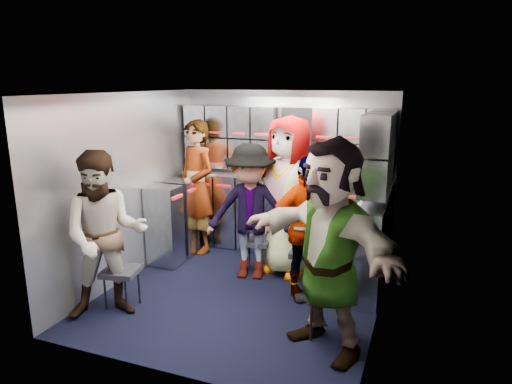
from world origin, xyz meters
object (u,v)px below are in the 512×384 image
(jump_seat_mid_left, at_px, (256,243))
(attendant_arc_b, at_px, (250,212))
(attendant_standing, at_px, (197,187))
(jump_seat_near_right, at_px, (331,295))
(attendant_arc_a, at_px, (106,236))
(attendant_arc_e, at_px, (329,248))
(jump_seat_mid_right, at_px, (309,254))
(attendant_arc_d, at_px, (306,228))
(jump_seat_center, at_px, (292,233))
(attendant_arc_c, at_px, (288,196))
(jump_seat_near_left, at_px, (121,273))

(jump_seat_mid_left, distance_m, attendant_arc_b, 0.46)
(jump_seat_mid_left, height_order, attendant_standing, attendant_standing)
(jump_seat_near_right, relative_size, attendant_standing, 0.26)
(attendant_arc_a, relative_size, attendant_arc_e, 0.89)
(jump_seat_mid_right, height_order, attendant_arc_b, attendant_arc_b)
(jump_seat_mid_left, distance_m, attendant_arc_a, 1.82)
(attendant_arc_d, relative_size, attendant_arc_e, 0.83)
(attendant_arc_e, bearing_deg, attendant_arc_a, -142.78)
(jump_seat_mid_right, distance_m, attendant_arc_b, 0.81)
(attendant_arc_b, distance_m, attendant_arc_e, 1.61)
(jump_seat_center, height_order, jump_seat_mid_right, jump_seat_center)
(attendant_arc_a, bearing_deg, attendant_arc_c, 16.62)
(jump_seat_center, bearing_deg, attendant_arc_a, -126.15)
(attendant_arc_a, distance_m, attendant_arc_e, 2.08)
(attendant_arc_b, height_order, attendant_arc_c, attendant_arc_c)
(attendant_standing, height_order, attendant_arc_b, attendant_standing)
(jump_seat_center, relative_size, jump_seat_mid_right, 1.06)
(jump_seat_near_right, bearing_deg, attendant_standing, 144.65)
(jump_seat_mid_right, distance_m, attendant_arc_e, 1.25)
(jump_seat_near_left, height_order, attendant_arc_d, attendant_arc_d)
(jump_seat_mid_left, bearing_deg, attendant_arc_d, -31.47)
(jump_seat_near_left, xyz_separation_m, attendant_arc_d, (1.65, 0.87, 0.40))
(jump_seat_near_left, distance_m, attendant_arc_c, 2.00)
(attendant_arc_a, bearing_deg, jump_seat_center, 19.58)
(jump_seat_center, bearing_deg, attendant_arc_e, -64.10)
(jump_seat_center, bearing_deg, jump_seat_mid_right, -57.08)
(attendant_arc_e, bearing_deg, jump_seat_mid_right, 144.21)
(attendant_standing, distance_m, attendant_arc_d, 1.86)
(jump_seat_near_left, height_order, attendant_arc_b, attendant_arc_b)
(jump_seat_mid_right, relative_size, attendant_arc_e, 0.25)
(jump_seat_near_left, relative_size, attendant_arc_a, 0.25)
(attendant_standing, bearing_deg, jump_seat_mid_left, 6.09)
(jump_seat_mid_left, xyz_separation_m, attendant_arc_a, (-0.94, -1.49, 0.46))
(attendant_standing, distance_m, attendant_arc_e, 2.68)
(attendant_arc_c, bearing_deg, jump_seat_near_left, -115.37)
(attendant_arc_d, height_order, attendant_arc_e, attendant_arc_e)
(attendant_arc_a, height_order, attendant_arc_d, attendant_arc_a)
(jump_seat_near_left, bearing_deg, attendant_arc_b, 50.25)
(jump_seat_near_left, bearing_deg, jump_seat_near_right, 4.93)
(attendant_arc_a, bearing_deg, attendant_arc_b, 20.07)
(jump_seat_near_right, relative_size, attendant_arc_c, 0.25)
(jump_seat_mid_right, xyz_separation_m, attendant_arc_d, (-0.00, -0.18, 0.35))
(jump_seat_mid_right, height_order, attendant_arc_c, attendant_arc_c)
(jump_seat_mid_right, relative_size, jump_seat_near_right, 0.98)
(attendant_arc_c, distance_m, attendant_arc_e, 1.62)
(attendant_arc_a, bearing_deg, jump_seat_near_left, 55.73)
(jump_seat_mid_left, distance_m, jump_seat_near_right, 1.60)
(jump_seat_mid_left, xyz_separation_m, jump_seat_mid_right, (0.71, -0.25, 0.05))
(jump_seat_near_left, xyz_separation_m, attendant_arc_b, (0.94, 1.13, 0.42))
(attendant_arc_a, xyz_separation_m, attendant_arc_d, (1.65, 1.05, -0.06))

